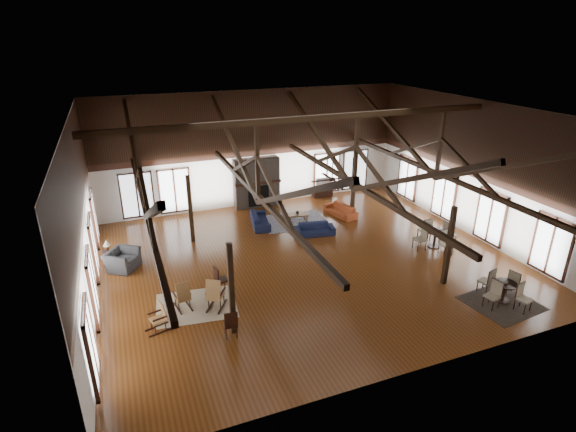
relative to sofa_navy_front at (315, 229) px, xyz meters
name	(u,v)px	position (x,y,z in m)	size (l,w,h in m)	color
floor	(307,260)	(-1.33, -2.16, -0.27)	(16.00, 16.00, 0.00)	brown
ceiling	(309,112)	(-1.33, -2.16, 5.73)	(16.00, 14.00, 0.02)	black
wall_back	(254,149)	(-1.33, 4.84, 2.73)	(16.00, 0.02, 6.00)	white
wall_front	(421,277)	(-1.33, -9.16, 2.73)	(16.00, 0.02, 6.00)	white
wall_left	(81,220)	(-9.33, -2.16, 2.73)	(0.02, 14.00, 6.00)	white
wall_right	(473,169)	(6.67, -2.16, 2.73)	(0.02, 14.00, 6.00)	white
roof_truss	(308,165)	(-1.33, -2.16, 3.76)	(15.60, 14.07, 3.14)	black
post_grid	(307,226)	(-1.33, -2.16, 1.26)	(8.16, 7.16, 3.05)	black
fireplace	(257,183)	(-1.33, 4.51, 1.02)	(2.50, 0.69, 2.60)	#65594D
ceiling_fan	(332,178)	(-0.83, -3.16, 3.47)	(1.60, 1.60, 0.75)	black
sofa_navy_front	(315,229)	(0.00, 0.00, 0.00)	(1.82, 0.71, 0.53)	#161E3E
sofa_navy_left	(260,220)	(-2.00, 1.93, 0.02)	(0.77, 1.96, 0.57)	#131936
sofa_orange	(340,210)	(2.19, 1.67, 0.01)	(0.74, 1.90, 0.55)	#A74620
coffee_table	(297,215)	(-0.18, 1.68, 0.09)	(1.16, 0.75, 0.41)	brown
vase	(297,212)	(-0.14, 1.73, 0.23)	(0.16, 0.16, 0.17)	#B2B2B2
armchair	(122,260)	(-8.34, -0.16, 0.12)	(1.18, 1.03, 0.77)	#313134
side_table_lamp	(109,255)	(-8.83, 0.43, 0.14)	(0.41, 0.41, 1.06)	black
rocking_chair_a	(183,296)	(-6.57, -3.85, 0.23)	(0.56, 0.87, 1.05)	#9E693C
rocking_chair_b	(215,295)	(-5.58, -4.20, 0.27)	(0.86, 1.00, 1.14)	#9E693C
rocking_chair_c	(160,316)	(-7.40, -4.69, 0.20)	(0.85, 0.60, 0.99)	#9E693C
side_chair_a	(219,277)	(-5.20, -3.23, 0.32)	(0.50, 0.50, 1.01)	black
side_chair_b	(231,322)	(-5.47, -5.91, 0.29)	(0.44, 0.44, 0.95)	black
cafe_table_near	(504,289)	(3.79, -7.36, 0.22)	(1.91, 1.91, 0.97)	black
cafe_table_far	(435,236)	(4.30, -3.02, 0.26)	(2.02, 2.02, 1.05)	black
cup_near	(506,282)	(3.80, -7.37, 0.48)	(0.12, 0.12, 0.09)	#B2B2B2
cup_far	(436,230)	(4.27, -3.08, 0.54)	(0.12, 0.12, 0.10)	#B2B2B2
tv_console	(322,191)	(2.56, 4.59, 0.02)	(1.12, 0.42, 0.56)	black
television	(323,182)	(2.60, 4.59, 0.57)	(0.95, 0.12, 0.55)	#B2B2B2
rug_tan	(196,305)	(-6.15, -3.80, -0.26)	(2.65, 2.08, 0.01)	tan
rug_navy	(294,221)	(-0.29, 1.76, -0.26)	(3.05, 2.29, 0.01)	#192146
rug_dark	(501,303)	(3.66, -7.46, -0.26)	(2.25, 2.04, 0.01)	black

